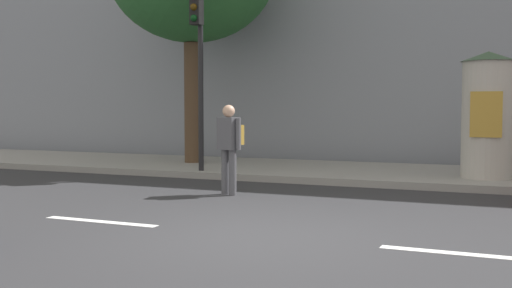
# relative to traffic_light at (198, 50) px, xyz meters

# --- Properties ---
(ground_plane) EXTENTS (80.00, 80.00, 0.00)m
(ground_plane) POSITION_rel_traffic_light_xyz_m (3.68, -5.24, -2.87)
(ground_plane) COLOR #2B2B2D
(sidewalk_curb) EXTENTS (36.00, 4.00, 0.15)m
(sidewalk_curb) POSITION_rel_traffic_light_xyz_m (3.68, 1.76, -2.80)
(sidewalk_curb) COLOR gray
(sidewalk_curb) RESTS_ON ground_plane
(lane_markings) EXTENTS (25.80, 0.16, 0.01)m
(lane_markings) POSITION_rel_traffic_light_xyz_m (3.68, -5.24, -2.87)
(lane_markings) COLOR silver
(lane_markings) RESTS_ON ground_plane
(traffic_light) EXTENTS (0.24, 0.45, 4.02)m
(traffic_light) POSITION_rel_traffic_light_xyz_m (0.00, 0.00, 0.00)
(traffic_light) COLOR black
(traffic_light) RESTS_ON sidewalk_curb
(poster_column) EXTENTS (1.09, 1.09, 2.57)m
(poster_column) POSITION_rel_traffic_light_xyz_m (6.04, 1.08, -1.42)
(poster_column) COLOR #B2ADA3
(poster_column) RESTS_ON sidewalk_curb
(pedestrian_in_light_jacket) EXTENTS (0.54, 0.47, 1.63)m
(pedestrian_in_light_jacket) POSITION_rel_traffic_light_xyz_m (1.81, -2.17, -1.91)
(pedestrian_in_light_jacket) COLOR #4C4C51
(pedestrian_in_light_jacket) RESTS_ON ground_plane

